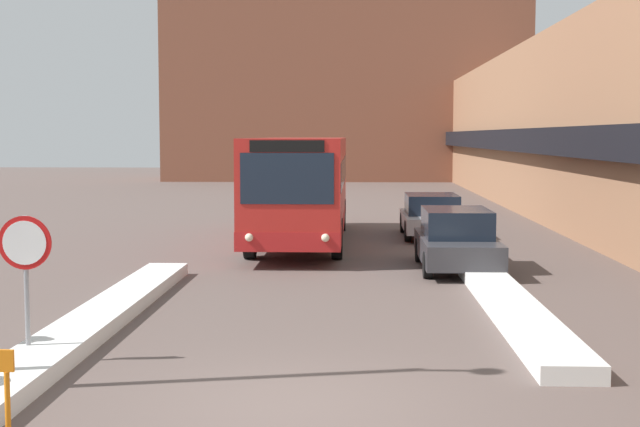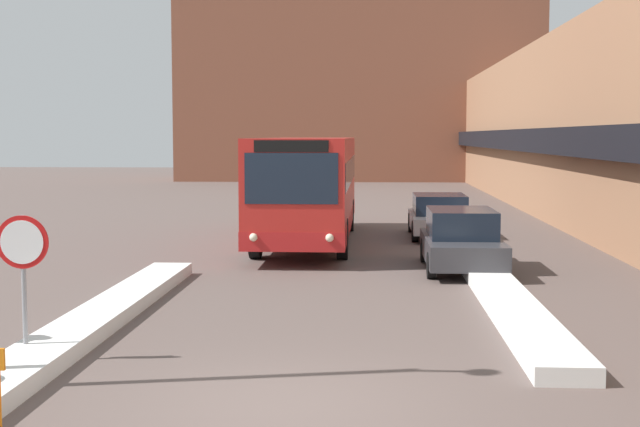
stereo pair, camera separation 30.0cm
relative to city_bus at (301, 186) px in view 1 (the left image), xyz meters
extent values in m
plane|color=brown|center=(0.86, -16.23, -1.73)|extent=(160.00, 160.00, 0.00)
cube|color=#996B4C|center=(10.86, 7.77, 1.78)|extent=(5.00, 60.00, 7.01)
cube|color=black|center=(8.11, 7.77, 1.32)|extent=(0.50, 60.00, 0.90)
cube|color=brown|center=(0.86, 39.54, 5.26)|extent=(26.00, 8.00, 13.96)
cube|color=silver|center=(-2.74, -12.02, -1.60)|extent=(0.90, 11.68, 0.26)
cube|color=silver|center=(4.46, -10.66, -1.59)|extent=(0.90, 9.26, 0.27)
cube|color=red|center=(0.00, 0.01, 0.08)|extent=(2.53, 11.26, 2.70)
cube|color=red|center=(0.00, 0.01, -1.03)|extent=(2.55, 11.28, 0.47)
cube|color=#192333|center=(0.00, 0.01, 0.46)|extent=(2.55, 10.36, 0.74)
cube|color=#192333|center=(0.00, -5.64, 0.49)|extent=(2.23, 0.03, 1.22)
cube|color=black|center=(0.00, -5.64, 1.25)|extent=(1.77, 0.03, 0.28)
sphere|color=#F2EAC6|center=(-0.91, -5.65, -0.92)|extent=(0.20, 0.20, 0.20)
sphere|color=#F2EAC6|center=(0.91, -5.65, -0.92)|extent=(0.20, 0.20, 0.20)
cylinder|color=black|center=(-1.14, -3.49, -1.19)|extent=(0.28, 1.08, 1.08)
cylinder|color=black|center=(1.14, -3.49, -1.19)|extent=(0.28, 1.08, 1.08)
cylinder|color=black|center=(-1.14, 3.50, -1.19)|extent=(0.28, 1.08, 1.08)
cylinder|color=black|center=(1.14, 3.50, -1.19)|extent=(0.28, 1.08, 1.08)
cube|color=#38383D|center=(4.06, -5.24, -1.20)|extent=(1.76, 4.26, 0.56)
cube|color=#192333|center=(4.06, -5.13, -0.59)|extent=(1.54, 2.34, 0.66)
cylinder|color=black|center=(4.86, -6.56, -1.42)|extent=(0.20, 0.61, 0.61)
cylinder|color=black|center=(3.26, -6.56, -1.42)|extent=(0.20, 0.61, 0.61)
cylinder|color=black|center=(4.86, -3.92, -1.42)|extent=(0.20, 0.61, 0.61)
cylinder|color=black|center=(3.26, -3.92, -1.42)|extent=(0.20, 0.61, 0.61)
cube|color=#B7B7BC|center=(4.06, 1.80, -1.22)|extent=(1.83, 4.28, 0.49)
cube|color=#192333|center=(4.06, 1.91, -0.67)|extent=(1.61, 2.35, 0.61)
cylinder|color=black|center=(4.90, 0.47, -1.40)|extent=(0.20, 0.65, 0.65)
cylinder|color=black|center=(3.23, 0.47, -1.40)|extent=(0.20, 0.65, 0.65)
cylinder|color=black|center=(4.90, 3.12, -1.40)|extent=(0.20, 0.65, 0.65)
cylinder|color=black|center=(3.23, 3.12, -1.40)|extent=(0.20, 0.65, 0.65)
cylinder|color=gray|center=(-3.02, -14.38, -0.67)|extent=(0.07, 0.07, 2.10)
cylinder|color=red|center=(-3.02, -14.40, 0.00)|extent=(0.76, 0.03, 0.76)
cylinder|color=white|center=(-3.02, -14.41, 0.00)|extent=(0.62, 0.02, 0.62)
cylinder|color=orange|center=(-2.11, -17.42, -1.38)|extent=(0.06, 0.06, 0.70)
cube|color=orange|center=(-2.14, -17.42, -0.91)|extent=(0.22, 0.04, 0.24)
camera|label=1|loc=(1.62, -26.62, 1.49)|focal=50.00mm
camera|label=2|loc=(1.92, -26.61, 1.49)|focal=50.00mm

